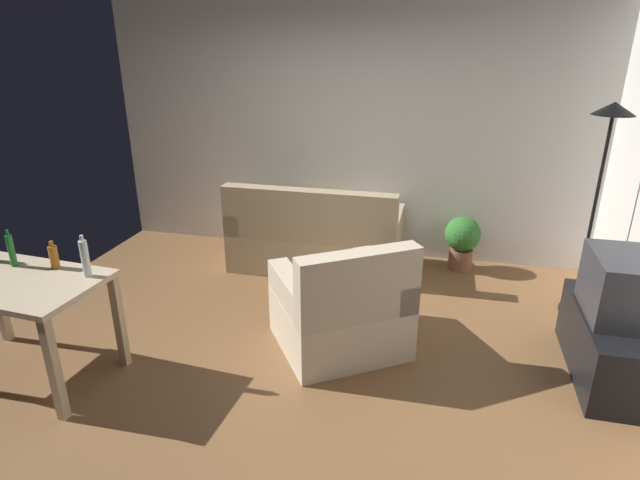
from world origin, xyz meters
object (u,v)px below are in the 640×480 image
Objects in this scene: torchiere_lamp at (605,153)px; armchair at (342,311)px; couch at (315,240)px; potted_plant at (462,239)px; bottle_amber at (54,257)px; desk at (14,293)px; bottle_green at (11,250)px; bottle_clear at (85,258)px; tv_stand at (607,345)px; tv at (621,286)px.

torchiere_lamp is 1.49× the size of armchair.
couch is 1.51m from potted_plant.
bottle_amber reaches higher than couch.
torchiere_lamp is 4.50m from desk.
couch is 2.75m from bottle_green.
couch is 1.38× the size of desk.
desk is 2.19× the size of potted_plant.
torchiere_lamp is at bearing 22.80° from bottle_green.
bottle_green is (-1.67, -2.11, 0.57)m from couch.
bottle_amber reaches higher than potted_plant.
torchiere_lamp is 1.62m from potted_plant.
couch is at bearing -102.24° from armchair.
bottle_clear is (-1.62, -0.70, 0.57)m from armchair.
bottle_clear reaches higher than desk.
bottle_amber is (-3.82, -0.75, 0.60)m from tv_stand.
desk is at bearing 103.69° from tv.
potted_plant is 1.97m from armchair.
bottle_green is at bearing -172.54° from bottle_amber.
bottle_green is 0.91× the size of bottle_clear.
bottle_clear reaches higher than potted_plant.
bottle_clear is at bearing -10.70° from armchair.
tv is 2.23× the size of bottle_green.
desk is 2.29m from armchair.
potted_plant is at bearing 44.02° from bottle_clear.
bottle_clear is (-3.52, -1.76, -0.52)m from torchiere_lamp.
tv is 3.90m from bottle_amber.
couch is 2.45m from bottle_clear.
bottle_amber is 0.68× the size of bottle_clear.
desk is 0.32m from bottle_green.
torchiere_lamp reaches higher than couch.
bottle_amber is (0.17, 0.23, 0.19)m from desk.
couch is 2.86× the size of tv.
bottle_clear is (0.31, -0.07, 0.05)m from bottle_amber.
tv is 0.49× the size of armchair.
torchiere_lamp is 1.45× the size of desk.
tv is 1.05× the size of potted_plant.
tv is at bearing -90.00° from tv_stand.
desk is at bearing -11.75° from armchair.
bottle_green is (-4.13, -0.79, 0.64)m from tv_stand.
tv_stand is 1.51m from torchiere_lamp.
bottle_clear is (0.61, -0.03, 0.01)m from bottle_green.
bottle_amber reaches higher than armchair.
bottle_amber is at bearing 101.07° from tv.
desk is at bearing -139.10° from potted_plant.
tv_stand is 3.73× the size of bottle_clear.
armchair is (-1.89, -0.12, 0.08)m from tv_stand.
bottle_green is at bearing -157.20° from torchiere_lamp.
bottle_green is at bearing 130.56° from desk.
couch and armchair have the same top height.
armchair is at bearing -150.66° from torchiere_lamp.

